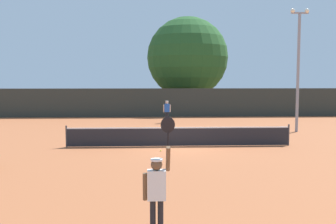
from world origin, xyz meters
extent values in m
plane|color=#9E5633|center=(0.00, 0.00, 0.00)|extent=(120.00, 120.00, 0.00)
cube|color=#232328|center=(0.00, 0.00, 0.48)|extent=(11.12, 0.03, 0.91)
cube|color=white|center=(0.00, 0.00, 0.93)|extent=(11.12, 0.04, 0.06)
cylinder|color=#333338|center=(-5.56, 0.00, 0.54)|extent=(0.08, 0.08, 1.07)
cylinder|color=#333338|center=(5.56, 0.00, 0.54)|extent=(0.08, 0.08, 1.07)
cube|color=#2D332D|center=(0.00, 15.30, 1.28)|extent=(34.40, 0.12, 2.55)
cube|color=white|center=(-1.31, -11.09, 1.15)|extent=(0.38, 0.22, 0.62)
sphere|color=brown|center=(-1.31, -11.09, 1.57)|extent=(0.24, 0.24, 0.24)
cylinder|color=white|center=(-1.31, -11.09, 1.67)|extent=(0.25, 0.25, 0.04)
cylinder|color=black|center=(-1.39, -11.09, 0.42)|extent=(0.12, 0.12, 0.84)
cylinder|color=black|center=(-1.23, -11.09, 0.42)|extent=(0.12, 0.12, 0.84)
cylinder|color=brown|center=(-1.55, -11.09, 1.12)|extent=(0.09, 0.18, 0.59)
cylinder|color=brown|center=(-1.07, -11.00, 1.67)|extent=(0.09, 0.33, 0.57)
cylinder|color=black|center=(-1.07, -10.94, 2.08)|extent=(0.04, 0.11, 0.28)
ellipsoid|color=black|center=(-1.07, -10.88, 2.37)|extent=(0.30, 0.13, 0.36)
cube|color=blue|center=(-0.14, 10.46, 1.15)|extent=(0.38, 0.22, 0.62)
sphere|color=beige|center=(-0.14, 10.46, 1.58)|extent=(0.24, 0.24, 0.24)
cylinder|color=white|center=(-0.14, 10.46, 1.68)|extent=(0.25, 0.25, 0.04)
cylinder|color=black|center=(-0.22, 10.46, 0.42)|extent=(0.12, 0.12, 0.84)
cylinder|color=black|center=(-0.06, 10.46, 0.42)|extent=(0.12, 0.12, 0.84)
cylinder|color=beige|center=(-0.38, 10.46, 1.12)|extent=(0.09, 0.18, 0.59)
cylinder|color=beige|center=(0.10, 10.46, 1.12)|extent=(0.09, 0.16, 0.59)
sphere|color=#CCE033|center=(-0.95, -1.31, 0.03)|extent=(0.07, 0.07, 0.07)
cylinder|color=gray|center=(7.91, 4.96, 3.71)|extent=(0.18, 0.18, 7.42)
cube|color=gray|center=(7.91, 4.96, 7.47)|extent=(1.10, 0.10, 0.10)
sphere|color=#F2EDCC|center=(7.46, 4.96, 7.60)|extent=(0.28, 0.28, 0.28)
sphere|color=#F2EDCC|center=(8.36, 4.96, 7.60)|extent=(0.28, 0.28, 0.28)
cylinder|color=brown|center=(2.46, 20.87, 1.25)|extent=(0.56, 0.56, 2.51)
sphere|color=#235123|center=(2.46, 20.87, 5.64)|extent=(8.35, 8.35, 8.35)
cube|color=#B7B7BC|center=(2.47, 22.90, 0.60)|extent=(2.30, 4.37, 0.90)
cube|color=#2D333D|center=(2.47, 22.60, 1.37)|extent=(1.91, 2.36, 0.64)
cylinder|color=black|center=(1.62, 24.30, 0.30)|extent=(0.22, 0.60, 0.60)
cylinder|color=black|center=(3.32, 24.30, 0.30)|extent=(0.22, 0.60, 0.60)
cylinder|color=black|center=(1.62, 21.50, 0.30)|extent=(0.22, 0.60, 0.60)
cylinder|color=black|center=(3.32, 21.50, 0.30)|extent=(0.22, 0.60, 0.60)
camera|label=1|loc=(-1.44, -18.74, 3.30)|focal=40.67mm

